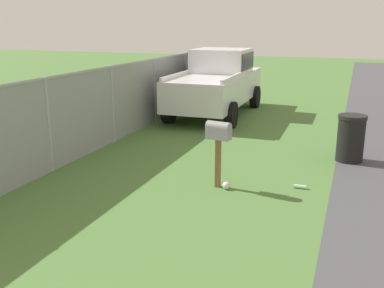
% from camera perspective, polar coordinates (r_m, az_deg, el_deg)
% --- Properties ---
extents(mailbox, '(0.28, 0.47, 1.23)m').
position_cam_1_polar(mailbox, '(7.91, 3.43, 1.08)').
color(mailbox, brown).
rests_on(mailbox, ground).
extents(pickup_truck, '(5.20, 2.24, 2.09)m').
position_cam_1_polar(pickup_truck, '(14.62, 3.32, 8.21)').
color(pickup_truck, silver).
rests_on(pickup_truck, ground).
extents(trash_bin, '(0.60, 0.60, 1.02)m').
position_cam_1_polar(trash_bin, '(10.14, 19.80, 0.72)').
color(trash_bin, black).
rests_on(trash_bin, ground).
extents(fence_section, '(17.38, 0.07, 1.91)m').
position_cam_1_polar(fence_section, '(10.16, -13.77, 4.19)').
color(fence_section, '#9EA3A8').
rests_on(fence_section, ground).
extents(litter_bottle_near_hydrant, '(0.07, 0.22, 0.07)m').
position_cam_1_polar(litter_bottle_near_hydrant, '(8.32, 13.76, -5.36)').
color(litter_bottle_near_hydrant, '#B2D8BF').
rests_on(litter_bottle_near_hydrant, ground).
extents(litter_bag_midfield_b, '(0.14, 0.14, 0.14)m').
position_cam_1_polar(litter_bag_midfield_b, '(8.07, 4.45, -5.36)').
color(litter_bag_midfield_b, silver).
rests_on(litter_bag_midfield_b, ground).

